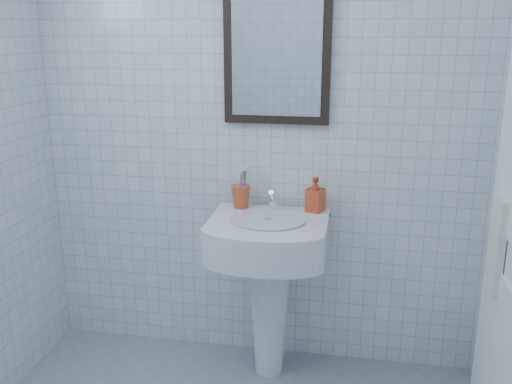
# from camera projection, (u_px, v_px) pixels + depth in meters

# --- Properties ---
(wall_back) EXTENTS (2.20, 0.02, 2.50)m
(wall_back) POSITION_uv_depth(u_px,v_px,m) (257.00, 120.00, 2.76)
(wall_back) COLOR white
(wall_back) RESTS_ON ground
(washbasin) EXTENTS (0.55, 0.40, 0.84)m
(washbasin) POSITION_uv_depth(u_px,v_px,m) (269.00, 270.00, 2.73)
(washbasin) COLOR white
(washbasin) RESTS_ON ground
(faucet) EXTENTS (0.05, 0.10, 0.12)m
(faucet) POSITION_uv_depth(u_px,v_px,m) (273.00, 201.00, 2.74)
(faucet) COLOR white
(faucet) RESTS_ON washbasin
(toothbrush_cup) EXTENTS (0.10, 0.10, 0.11)m
(toothbrush_cup) POSITION_uv_depth(u_px,v_px,m) (241.00, 196.00, 2.78)
(toothbrush_cup) COLOR #CE4D27
(toothbrush_cup) RESTS_ON washbasin
(soap_dispenser) EXTENTS (0.10, 0.10, 0.17)m
(soap_dispenser) POSITION_uv_depth(u_px,v_px,m) (315.00, 195.00, 2.71)
(soap_dispenser) COLOR red
(soap_dispenser) RESTS_ON washbasin
(wall_mirror) EXTENTS (0.50, 0.04, 0.62)m
(wall_mirror) POSITION_uv_depth(u_px,v_px,m) (277.00, 57.00, 2.64)
(wall_mirror) COLOR black
(wall_mirror) RESTS_ON wall_back
(towel_ring) EXTENTS (0.01, 0.18, 0.18)m
(towel_ring) POSITION_uv_depth(u_px,v_px,m) (508.00, 200.00, 2.17)
(towel_ring) COLOR white
(towel_ring) RESTS_ON wall_right
(hand_towel) EXTENTS (0.03, 0.16, 0.38)m
(hand_towel) POSITION_uv_depth(u_px,v_px,m) (497.00, 244.00, 2.23)
(hand_towel) COLOR white
(hand_towel) RESTS_ON towel_ring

